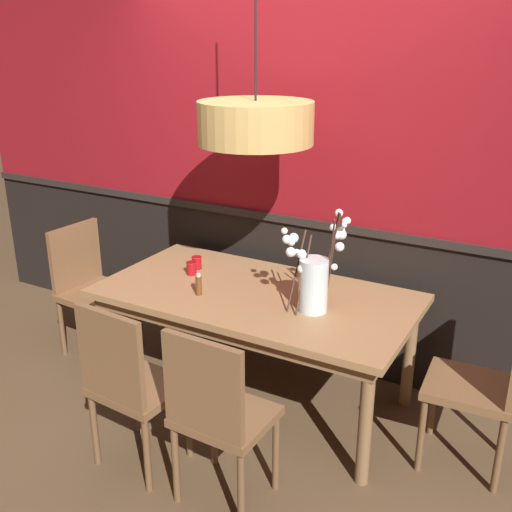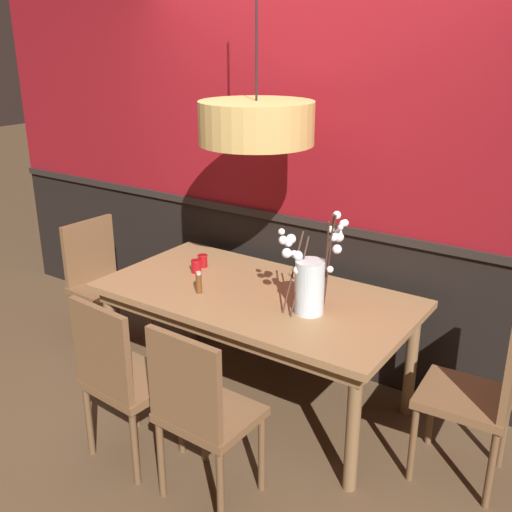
{
  "view_description": "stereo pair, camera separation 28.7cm",
  "coord_description": "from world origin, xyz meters",
  "px_view_note": "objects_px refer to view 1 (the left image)",
  "views": [
    {
      "loc": [
        1.59,
        -2.85,
        2.16
      ],
      "look_at": [
        0.0,
        0.0,
        0.96
      ],
      "focal_mm": 42.23,
      "sensor_mm": 36.0,
      "label": 1
    },
    {
      "loc": [
        1.83,
        -2.7,
        2.16
      ],
      "look_at": [
        0.0,
        0.0,
        0.96
      ],
      "focal_mm": 42.23,
      "sensor_mm": 36.0,
      "label": 2
    }
  ],
  "objects_px": {
    "chair_head_west_end": "(90,283)",
    "condiment_bottle": "(199,285)",
    "chair_head_east_end": "(488,377)",
    "candle_holder_nearer_edge": "(192,268)",
    "chair_near_side_right": "(217,411)",
    "chair_far_side_left": "(284,269)",
    "candle_holder_nearer_center": "(197,262)",
    "dining_table": "(256,305)",
    "vase_with_blossoms": "(314,280)",
    "pendant_lamp": "(256,123)",
    "chair_far_side_right": "(347,280)",
    "chair_near_side_left": "(128,381)"
  },
  "relations": [
    {
      "from": "dining_table",
      "to": "pendant_lamp",
      "type": "bearing_deg",
      "value": 121.65
    },
    {
      "from": "chair_far_side_left",
      "to": "candle_holder_nearer_center",
      "type": "distance_m",
      "value": 0.84
    },
    {
      "from": "chair_near_side_left",
      "to": "condiment_bottle",
      "type": "height_order",
      "value": "chair_near_side_left"
    },
    {
      "from": "dining_table",
      "to": "chair_far_side_left",
      "type": "relative_size",
      "value": 2.01
    },
    {
      "from": "chair_far_side_right",
      "to": "chair_near_side_left",
      "type": "xyz_separation_m",
      "value": [
        -0.48,
        -1.79,
        0.0
      ]
    },
    {
      "from": "chair_far_side_right",
      "to": "condiment_bottle",
      "type": "distance_m",
      "value": 1.25
    },
    {
      "from": "condiment_bottle",
      "to": "dining_table",
      "type": "bearing_deg",
      "value": 35.1
    },
    {
      "from": "candle_holder_nearer_center",
      "to": "chair_near_side_right",
      "type": "bearing_deg",
      "value": -51.89
    },
    {
      "from": "chair_far_side_left",
      "to": "chair_head_east_end",
      "type": "distance_m",
      "value": 1.82
    },
    {
      "from": "dining_table",
      "to": "chair_near_side_left",
      "type": "bearing_deg",
      "value": -106.26
    },
    {
      "from": "chair_far_side_right",
      "to": "chair_near_side_right",
      "type": "bearing_deg",
      "value": -88.35
    },
    {
      "from": "chair_near_side_right",
      "to": "chair_head_west_end",
      "type": "bearing_deg",
      "value": 151.54
    },
    {
      "from": "chair_far_side_left",
      "to": "candle_holder_nearer_center",
      "type": "xyz_separation_m",
      "value": [
        -0.26,
        -0.76,
        0.26
      ]
    },
    {
      "from": "chair_head_east_end",
      "to": "candle_holder_nearer_edge",
      "type": "height_order",
      "value": "chair_head_east_end"
    },
    {
      "from": "dining_table",
      "to": "candle_holder_nearer_edge",
      "type": "bearing_deg",
      "value": 174.5
    },
    {
      "from": "dining_table",
      "to": "candle_holder_nearer_center",
      "type": "bearing_deg",
      "value": 164.13
    },
    {
      "from": "chair_far_side_left",
      "to": "dining_table",
      "type": "bearing_deg",
      "value": -73.78
    },
    {
      "from": "dining_table",
      "to": "chair_far_side_right",
      "type": "relative_size",
      "value": 2.05
    },
    {
      "from": "chair_far_side_right",
      "to": "chair_near_side_left",
      "type": "relative_size",
      "value": 0.96
    },
    {
      "from": "chair_far_side_right",
      "to": "vase_with_blossoms",
      "type": "height_order",
      "value": "vase_with_blossoms"
    },
    {
      "from": "chair_far_side_right",
      "to": "chair_near_side_left",
      "type": "distance_m",
      "value": 1.85
    },
    {
      "from": "chair_head_west_end",
      "to": "pendant_lamp",
      "type": "relative_size",
      "value": 0.79
    },
    {
      "from": "chair_near_side_left",
      "to": "chair_near_side_right",
      "type": "relative_size",
      "value": 1.0
    },
    {
      "from": "chair_far_side_left",
      "to": "chair_near_side_right",
      "type": "distance_m",
      "value": 1.87
    },
    {
      "from": "chair_head_west_end",
      "to": "candle_holder_nearer_edge",
      "type": "xyz_separation_m",
      "value": [
        0.86,
        0.04,
        0.26
      ]
    },
    {
      "from": "chair_near_side_left",
      "to": "candle_holder_nearer_edge",
      "type": "xyz_separation_m",
      "value": [
        -0.24,
        0.92,
        0.25
      ]
    },
    {
      "from": "chair_far_side_left",
      "to": "chair_far_side_right",
      "type": "xyz_separation_m",
      "value": [
        0.5,
        0.01,
        0.01
      ]
    },
    {
      "from": "candle_holder_nearer_center",
      "to": "chair_head_west_end",
      "type": "bearing_deg",
      "value": -170.4
    },
    {
      "from": "chair_head_west_end",
      "to": "chair_near_side_right",
      "type": "xyz_separation_m",
      "value": [
        1.64,
        -0.89,
        0.02
      ]
    },
    {
      "from": "chair_far_side_right",
      "to": "vase_with_blossoms",
      "type": "xyz_separation_m",
      "value": [
        0.16,
        -0.97,
        0.39
      ]
    },
    {
      "from": "chair_far_side_left",
      "to": "chair_head_east_end",
      "type": "height_order",
      "value": "chair_head_east_end"
    },
    {
      "from": "chair_head_west_end",
      "to": "candle_holder_nearer_edge",
      "type": "distance_m",
      "value": 0.9
    },
    {
      "from": "chair_head_west_end",
      "to": "condiment_bottle",
      "type": "xyz_separation_m",
      "value": [
        1.08,
        -0.2,
        0.28
      ]
    },
    {
      "from": "chair_head_east_end",
      "to": "condiment_bottle",
      "type": "height_order",
      "value": "chair_head_east_end"
    },
    {
      "from": "chair_head_west_end",
      "to": "vase_with_blossoms",
      "type": "xyz_separation_m",
      "value": [
        1.74,
        -0.06,
        0.39
      ]
    },
    {
      "from": "vase_with_blossoms",
      "to": "candle_holder_nearer_edge",
      "type": "bearing_deg",
      "value": 173.32
    },
    {
      "from": "chair_far_side_right",
      "to": "pendant_lamp",
      "type": "distance_m",
      "value": 1.5
    },
    {
      "from": "chair_head_west_end",
      "to": "chair_far_side_left",
      "type": "relative_size",
      "value": 0.99
    },
    {
      "from": "chair_head_east_end",
      "to": "chair_near_side_right",
      "type": "distance_m",
      "value": 1.38
    },
    {
      "from": "dining_table",
      "to": "chair_head_west_end",
      "type": "distance_m",
      "value": 1.36
    },
    {
      "from": "dining_table",
      "to": "pendant_lamp",
      "type": "relative_size",
      "value": 1.59
    },
    {
      "from": "chair_head_east_end",
      "to": "pendant_lamp",
      "type": "bearing_deg",
      "value": 179.37
    },
    {
      "from": "chair_near_side_left",
      "to": "chair_near_side_right",
      "type": "distance_m",
      "value": 0.54
    },
    {
      "from": "chair_near_side_left",
      "to": "vase_with_blossoms",
      "type": "height_order",
      "value": "vase_with_blossoms"
    },
    {
      "from": "candle_holder_nearer_edge",
      "to": "chair_head_east_end",
      "type": "bearing_deg",
      "value": -0.67
    },
    {
      "from": "chair_head_west_end",
      "to": "pendant_lamp",
      "type": "height_order",
      "value": "pendant_lamp"
    },
    {
      "from": "dining_table",
      "to": "condiment_bottle",
      "type": "xyz_separation_m",
      "value": [
        -0.27,
        -0.19,
        0.14
      ]
    },
    {
      "from": "chair_head_west_end",
      "to": "vase_with_blossoms",
      "type": "height_order",
      "value": "vase_with_blossoms"
    },
    {
      "from": "chair_head_west_end",
      "to": "condiment_bottle",
      "type": "bearing_deg",
      "value": -10.56
    },
    {
      "from": "chair_near_side_left",
      "to": "vase_with_blossoms",
      "type": "distance_m",
      "value": 1.11
    }
  ]
}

